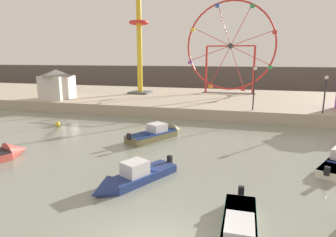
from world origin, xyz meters
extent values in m
cube|color=#B7A88E|center=(0.00, 29.60, 0.56)|extent=(110.00, 19.64, 1.12)
cube|color=#564C47|center=(0.00, 50.95, 2.20)|extent=(140.00, 3.00, 4.40)
cone|color=#B24238|center=(-11.16, 6.70, 0.27)|extent=(1.68, 1.64, 1.33)
cube|color=silver|center=(2.50, 1.74, 0.24)|extent=(1.17, 4.52, 0.47)
cube|color=#237566|center=(2.50, 1.74, 0.43)|extent=(1.19, 4.47, 0.08)
cube|color=black|center=(2.48, 4.09, 0.58)|extent=(0.24, 0.20, 0.44)
cube|color=silver|center=(2.50, 1.18, 0.71)|extent=(0.92, 1.36, 0.48)
cube|color=#237566|center=(2.49, 2.30, 0.50)|extent=(0.96, 0.17, 0.06)
cube|color=black|center=(6.47, 7.63, 0.52)|extent=(0.31, 0.29, 0.44)
cube|color=navy|center=(7.29, 9.22, 0.44)|extent=(0.91, 0.58, 0.06)
cube|color=olive|center=(-4.17, 12.27, 0.27)|extent=(3.21, 4.26, 0.55)
cube|color=navy|center=(-4.17, 12.27, 0.51)|extent=(3.21, 4.24, 0.08)
cone|color=olive|center=(-2.92, 14.54, 0.27)|extent=(1.72, 1.63, 1.35)
cube|color=black|center=(-5.20, 10.39, 0.66)|extent=(0.31, 0.29, 0.44)
cube|color=silver|center=(-3.92, 12.72, 0.85)|extent=(1.58, 1.62, 0.59)
cube|color=navy|center=(-4.41, 11.82, 0.58)|extent=(1.13, 0.72, 0.06)
cube|color=navy|center=(-2.31, 5.36, 0.20)|extent=(2.81, 3.95, 0.40)
cube|color=navy|center=(-2.31, 5.36, 0.36)|extent=(2.81, 3.92, 0.08)
cone|color=navy|center=(-3.41, 3.21, 0.20)|extent=(1.50, 1.46, 1.14)
cube|color=black|center=(-1.40, 7.15, 0.51)|extent=(0.30, 0.29, 0.44)
cube|color=silver|center=(-2.53, 4.93, 0.74)|extent=(1.38, 1.46, 0.68)
cube|color=navy|center=(-2.09, 5.78, 0.43)|extent=(0.98, 0.61, 0.06)
torus|color=red|center=(-0.11, 33.80, 7.59)|extent=(11.99, 0.24, 11.99)
cylinder|color=#38383D|center=(-0.11, 33.80, 7.59)|extent=(0.70, 0.50, 0.70)
cylinder|color=red|center=(2.66, 33.80, 8.56)|extent=(5.57, 0.08, 2.01)
cube|color=red|center=(5.43, 33.80, 9.25)|extent=(0.56, 0.48, 0.44)
cylinder|color=red|center=(1.16, 33.80, 10.24)|extent=(2.62, 0.08, 5.33)
cube|color=#33934C|center=(2.44, 33.80, 12.61)|extent=(0.56, 0.48, 0.44)
cylinder|color=red|center=(-1.08, 33.80, 10.37)|extent=(2.01, 0.08, 5.57)
cube|color=#3356B7|center=(-2.05, 33.80, 12.86)|extent=(0.56, 0.48, 0.44)
cylinder|color=red|center=(-2.76, 33.80, 8.87)|extent=(5.33, 0.08, 2.62)
cube|color=yellow|center=(-5.40, 33.80, 9.87)|extent=(0.56, 0.48, 0.44)
cylinder|color=red|center=(-2.89, 33.80, 6.62)|extent=(5.57, 0.08, 2.01)
cube|color=purple|center=(-5.66, 33.80, 5.38)|extent=(0.56, 0.48, 0.44)
cylinder|color=red|center=(-1.39, 33.80, 4.95)|extent=(2.62, 0.08, 5.33)
cube|color=orange|center=(-2.66, 33.80, 2.02)|extent=(0.56, 0.48, 0.44)
cylinder|color=red|center=(0.86, 33.80, 4.82)|extent=(2.01, 0.08, 5.57)
cube|color=red|center=(1.83, 33.80, 1.77)|extent=(0.56, 0.48, 0.44)
cylinder|color=red|center=(2.53, 33.80, 6.32)|extent=(5.33, 0.08, 2.62)
cube|color=#33934C|center=(5.18, 33.80, 4.76)|extent=(0.56, 0.48, 0.44)
cylinder|color=red|center=(-3.34, 33.80, 4.36)|extent=(0.28, 0.28, 6.47)
cylinder|color=red|center=(3.12, 33.80, 4.36)|extent=(0.28, 0.28, 6.47)
cylinder|color=red|center=(-0.11, 33.80, 7.59)|extent=(6.46, 0.18, 0.18)
cube|color=#4C4C51|center=(-0.11, 33.80, 1.16)|extent=(7.26, 1.20, 0.08)
cylinder|color=gold|center=(-12.10, 30.48, 7.87)|extent=(0.70, 0.70, 13.50)
torus|color=red|center=(-12.10, 30.48, 10.64)|extent=(2.64, 2.64, 0.44)
cube|color=#4C4C51|center=(-12.10, 30.48, 1.24)|extent=(2.80, 2.80, 0.24)
cube|color=silver|center=(-19.72, 22.51, 2.50)|extent=(3.05, 3.29, 2.75)
pyramid|color=gray|center=(-19.72, 22.51, 4.25)|extent=(3.36, 3.62, 0.80)
cylinder|color=#2D2D33|center=(9.03, 20.63, 2.64)|extent=(0.12, 0.12, 3.03)
sphere|color=#F2EACC|center=(9.03, 20.63, 4.29)|extent=(0.32, 0.32, 0.32)
cylinder|color=#2D2D33|center=(3.04, 20.69, 2.99)|extent=(0.12, 0.12, 3.73)
sphere|color=#F2EACC|center=(3.04, 20.69, 4.99)|extent=(0.32, 0.32, 0.32)
sphere|color=yellow|center=(-13.56, 13.96, 0.22)|extent=(0.44, 0.44, 0.44)
camera|label=1|loc=(2.53, -7.15, 5.92)|focal=30.60mm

